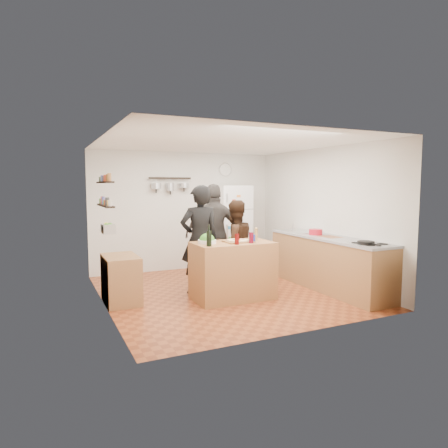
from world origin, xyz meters
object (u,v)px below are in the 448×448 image
person_left (200,240)px  counter_run (328,263)px  person_center (234,245)px  prep_island (233,271)px  wine_bottle (209,238)px  skillet (366,243)px  red_bowl (316,232)px  salt_canister (253,238)px  wall_clock (225,170)px  fridge (232,227)px  person_back (215,234)px  pepper_mill (256,235)px  side_table (121,279)px  salad_bowl (207,242)px

person_left → counter_run: (2.14, -0.67, -0.46)m
person_left → person_center: size_ratio=1.17×
prep_island → person_center: 0.72m
wine_bottle → skillet: wine_bottle is taller
person_left → red_bowl: 2.12m
salt_canister → red_bowl: size_ratio=0.48×
wine_bottle → counter_run: (2.29, 0.08, -0.58)m
person_center → wall_clock: 2.48m
skillet → wall_clock: 3.86m
person_center → fridge: bearing=-118.8°
skillet → person_back: bearing=125.2°
salt_canister → skillet: bearing=-35.6°
prep_island → salt_canister: size_ratio=10.92×
pepper_mill → person_left: 0.94m
prep_island → skillet: size_ratio=5.00×
person_center → prep_island: bearing=56.9°
pepper_mill → fridge: (0.59, 2.11, -0.09)m
person_center → fridge: size_ratio=0.86×
pepper_mill → counter_run: bearing=-7.9°
wall_clock → side_table: 3.78m
salad_bowl → skillet: skillet is taller
person_back → wall_clock: 2.08m
salad_bowl → side_table: size_ratio=0.36×
pepper_mill → person_center: 0.58m
wine_bottle → side_table: wine_bottle is taller
wine_bottle → person_left: (0.15, 0.75, -0.12)m
person_left → side_table: (-1.30, 0.00, -0.54)m
red_bowl → wall_clock: (-0.70, 2.34, 1.18)m
wine_bottle → salt_canister: size_ratio=2.03×
red_bowl → wall_clock: 2.71m
salt_canister → side_table: salt_canister is taller
prep_island → red_bowl: (1.74, 0.16, 0.51)m
person_left → wall_clock: wall_clock is taller
prep_island → salad_bowl: size_ratio=4.40×
wall_clock → counter_run: bearing=-74.1°
wine_bottle → fridge: bearing=57.2°
counter_run → pepper_mill: bearing=172.1°
salt_canister → person_center: size_ratio=0.07×
pepper_mill → side_table: (-2.10, 0.49, -0.63)m
prep_island → red_bowl: 1.82m
counter_run → side_table: size_ratio=3.29×
person_back → red_bowl: person_back is taller
salt_canister → counter_run: 1.57m
person_left → counter_run: size_ratio=0.69×
wine_bottle → salt_canister: 0.81m
wine_bottle → salt_canister: (0.80, 0.10, -0.06)m
wine_bottle → person_left: 0.78m
person_back → red_bowl: 1.82m
counter_run → wall_clock: bearing=105.9°
counter_run → red_bowl: red_bowl is taller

